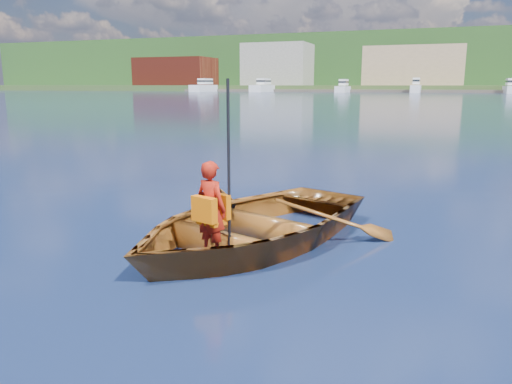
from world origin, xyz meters
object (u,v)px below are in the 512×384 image
Objects in this scene: rowboat at (250,223)px; dock at (431,91)px; marina_yachts at (396,87)px; child_paddler at (212,209)px.

dock reaches higher than rowboat.
marina_yachts reaches higher than rowboat.
marina_yachts is (-9.13, -4.69, 1.04)m from dock.
child_paddler is at bearing -99.91° from rowboat.
dock is 1.13× the size of marina_yachts.
child_paddler is 0.01× the size of marina_yachts.
dock is 10.32m from marina_yachts.
marina_yachts is at bearing -152.78° from dock.
dock is (0.13, 147.93, -0.29)m from child_paddler.
rowboat is 147.03m from dock.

